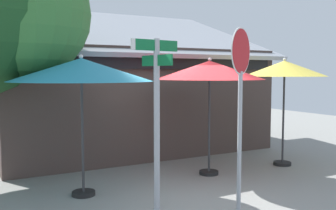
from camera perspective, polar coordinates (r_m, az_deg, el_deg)
ground_plane at (r=8.05m, az=3.06°, el=-12.47°), size 28.00×28.00×0.10m
cafe_building at (r=12.34m, az=-6.52°, el=1.33°), size 8.23×5.49×4.55m
street_sign_post at (r=5.78m, az=-1.70°, el=-1.37°), size 0.81×0.75×2.84m
stop_sign at (r=6.25m, az=10.58°, el=2.60°), size 0.66×0.37×3.05m
patio_umbrella_teal_left at (r=7.41m, az=-12.61°, el=4.97°), size 2.68×2.68×2.68m
patio_umbrella_crimson_center at (r=8.83m, az=6.15°, el=5.02°), size 2.49×2.49×2.68m
patio_umbrella_mustard_right at (r=10.11m, az=16.75°, el=5.01°), size 2.05×2.05×2.71m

